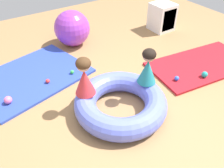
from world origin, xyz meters
name	(u,v)px	position (x,y,z in m)	size (l,w,h in m)	color
ground_plane	(127,110)	(0.00, 0.00, 0.00)	(8.00, 8.00, 0.00)	#9E7549
gym_mat_near_right	(32,76)	(-0.82, 1.43, 0.02)	(1.62, 1.23, 0.04)	#2D47B7
gym_mat_near_left	(201,65)	(1.68, 0.18, 0.02)	(1.74, 0.92, 0.04)	#B21923
inflatable_cushion	(120,103)	(-0.08, 0.04, 0.14)	(1.20, 1.20, 0.29)	#6070E5
child_in_teal	(148,66)	(0.36, 0.08, 0.53)	(0.32, 0.32, 0.49)	teal
child_in_red	(84,77)	(-0.43, 0.32, 0.53)	(0.36, 0.36, 0.51)	red
play_ball_red	(48,81)	(-0.68, 1.10, 0.07)	(0.07, 0.07, 0.07)	red
play_ball_green	(72,72)	(-0.26, 1.11, 0.07)	(0.06, 0.06, 0.06)	green
play_ball_pink	(8,100)	(-1.29, 0.96, 0.09)	(0.11, 0.11, 0.11)	pink
play_ball_blue	(177,78)	(0.99, 0.08, 0.08)	(0.07, 0.07, 0.07)	blue
play_ball_teal	(205,74)	(1.41, -0.10, 0.09)	(0.10, 0.10, 0.10)	teal
exercise_ball_large	(72,28)	(0.21, 2.05, 0.33)	(0.66, 0.66, 0.66)	purple
storage_cube	(163,17)	(2.09, 1.60, 0.28)	(0.44, 0.44, 0.56)	white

